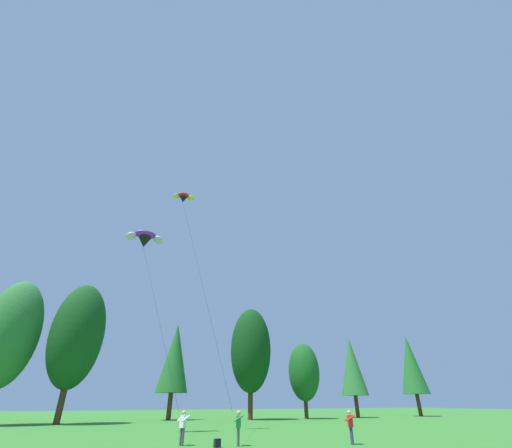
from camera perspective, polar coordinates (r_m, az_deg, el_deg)
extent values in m
ellipsoid|color=#2D7033|center=(48.08, -35.94, -14.55)|extent=(5.79, 5.79, 11.61)
cylinder|color=#472D19|center=(46.13, -30.03, -24.81)|extent=(0.67, 0.67, 3.76)
ellipsoid|color=#144719|center=(46.66, -27.87, -16.12)|extent=(5.85, 5.85, 11.79)
cylinder|color=#472D19|center=(52.35, -14.35, -27.59)|extent=(0.62, 0.62, 3.21)
cone|color=#236628|center=(52.66, -13.52, -20.89)|extent=(4.32, 4.32, 9.15)
cylinder|color=#472D19|center=(51.82, -0.95, -28.08)|extent=(0.66, 0.66, 3.67)
ellipsoid|color=#0F3D14|center=(52.26, -0.89, -20.33)|extent=(5.75, 5.75, 11.48)
cylinder|color=#472D19|center=(55.29, 8.45, -28.40)|extent=(0.55, 0.55, 2.53)
ellipsoid|color=#19561E|center=(55.43, 8.07, -23.38)|extent=(4.53, 4.53, 7.92)
cylinder|color=#472D19|center=(61.20, 16.62, -27.36)|extent=(0.60, 0.60, 3.01)
cone|color=#2D7033|center=(61.42, 15.84, -22.00)|extent=(4.15, 4.15, 8.56)
cylinder|color=#472D19|center=(70.31, 25.75, -25.76)|extent=(0.63, 0.63, 3.33)
cone|color=#236628|center=(70.56, 24.63, -20.65)|extent=(4.42, 4.42, 9.48)
cylinder|color=#4C4C51|center=(22.26, -12.20, -31.63)|extent=(0.17, 0.17, 0.84)
cylinder|color=#4C4C51|center=(22.43, -12.54, -31.56)|extent=(0.17, 0.17, 0.84)
cube|color=white|center=(22.30, -12.16, -29.76)|extent=(0.36, 0.44, 0.60)
sphere|color=tan|center=(22.29, -12.03, -28.63)|extent=(0.22, 0.22, 0.22)
cylinder|color=white|center=(22.10, -11.71, -29.40)|extent=(0.52, 0.27, 0.35)
cylinder|color=white|center=(22.49, -12.51, -29.30)|extent=(0.52, 0.27, 0.35)
cylinder|color=#4C4C51|center=(21.72, -3.04, -32.22)|extent=(0.17, 0.17, 0.84)
cylinder|color=#4C4C51|center=(21.92, -2.98, -32.18)|extent=(0.17, 0.17, 0.84)
cube|color=#2D8E47|center=(21.78, -2.96, -30.31)|extent=(0.39, 0.45, 0.60)
sphere|color=tan|center=(21.76, -2.92, -29.15)|extent=(0.22, 0.22, 0.22)
cylinder|color=#2D8E47|center=(21.53, -3.01, -29.91)|extent=(0.51, 0.31, 0.35)
cylinder|color=#2D8E47|center=(22.01, -2.88, -29.87)|extent=(0.51, 0.31, 0.35)
cylinder|color=navy|center=(23.09, 15.88, -31.11)|extent=(0.17, 0.17, 0.84)
cylinder|color=navy|center=(23.28, 15.74, -31.09)|extent=(0.17, 0.17, 0.84)
cube|color=red|center=(23.15, 15.55, -29.34)|extent=(0.38, 0.45, 0.60)
sphere|color=tan|center=(23.13, 15.39, -28.26)|extent=(0.22, 0.22, 0.22)
cylinder|color=red|center=(22.91, 15.65, -28.95)|extent=(0.51, 0.30, 0.35)
cylinder|color=red|center=(23.37, 15.33, -28.94)|extent=(0.51, 0.30, 0.35)
ellipsoid|color=purple|center=(33.57, -18.12, -1.71)|extent=(2.05, 1.35, 0.86)
ellipsoid|color=silver|center=(33.46, -16.11, -2.59)|extent=(1.11, 1.09, 1.06)
ellipsoid|color=silver|center=(33.43, -20.30, -1.90)|extent=(1.22, 1.10, 1.06)
cone|color=black|center=(33.36, -18.32, -2.96)|extent=(1.19, 1.19, 0.95)
cylinder|color=black|center=(26.98, -16.38, -13.58)|extent=(2.60, 9.06, 13.24)
ellipsoid|color=red|center=(37.10, -12.10, 4.72)|extent=(1.39, 1.00, 0.70)
ellipsoid|color=yellow|center=(36.99, -10.90, 4.29)|extent=(0.73, 0.77, 0.80)
ellipsoid|color=yellow|center=(37.00, -13.36, 4.55)|extent=(0.83, 0.76, 0.80)
cone|color=black|center=(36.91, -12.18, 4.02)|extent=(0.84, 0.84, 0.61)
cylinder|color=black|center=(28.11, -9.40, -8.45)|extent=(2.14, 10.78, 19.25)
cube|color=black|center=(21.27, -6.54, -32.79)|extent=(0.35, 0.28, 0.40)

